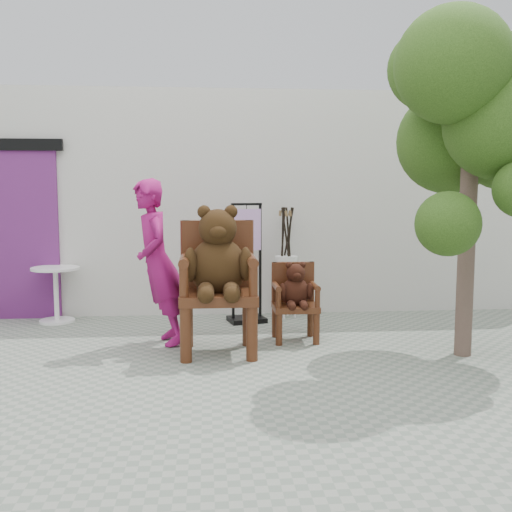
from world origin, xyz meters
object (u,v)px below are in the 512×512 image
(chair_small, at_px, (295,294))
(chair_big, at_px, (218,268))
(display_stand, at_px, (247,277))
(tree, at_px, (478,115))
(stool_bucket, at_px, (286,269))
(person, at_px, (159,263))
(cafe_table, at_px, (56,288))

(chair_small, bearing_deg, chair_big, -152.76)
(display_stand, bearing_deg, tree, -53.07)
(chair_small, height_order, stool_bucket, stool_bucket)
(chair_big, relative_size, person, 0.85)
(chair_big, xyz_separation_m, tree, (2.53, -0.35, 1.52))
(chair_big, bearing_deg, stool_bucket, 60.68)
(chair_big, height_order, display_stand, chair_big)
(person, bearing_deg, display_stand, 119.41)
(chair_big, xyz_separation_m, display_stand, (0.39, 1.41, -0.30))
(chair_small, bearing_deg, person, -177.79)
(person, relative_size, cafe_table, 2.54)
(chair_small, distance_m, stool_bucket, 1.22)
(cafe_table, bearing_deg, stool_bucket, 0.87)
(chair_big, bearing_deg, tree, -7.89)
(chair_small, distance_m, person, 1.54)
(chair_big, distance_m, display_stand, 1.50)
(person, height_order, display_stand, person)
(display_stand, height_order, stool_bucket, display_stand)
(chair_small, bearing_deg, stool_bucket, 87.01)
(person, xyz_separation_m, cafe_table, (-1.39, 1.22, -0.46))
(chair_small, distance_m, cafe_table, 3.12)
(person, relative_size, tree, 0.53)
(chair_small, relative_size, display_stand, 0.59)
(cafe_table, relative_size, stool_bucket, 0.48)
(chair_big, height_order, cafe_table, chair_big)
(chair_small, bearing_deg, tree, -25.66)
(chair_big, bearing_deg, chair_small, 27.24)
(chair_big, relative_size, stool_bucket, 1.05)
(chair_small, relative_size, person, 0.50)
(tree, bearing_deg, person, 166.83)
(chair_big, bearing_deg, display_stand, 74.42)
(chair_big, distance_m, stool_bucket, 1.92)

